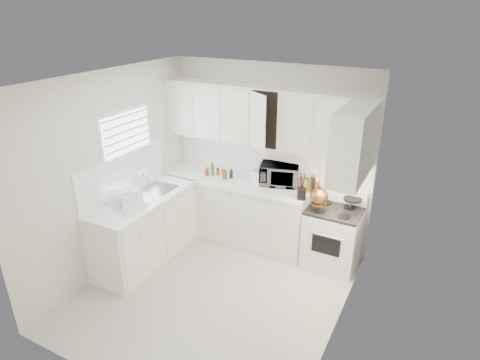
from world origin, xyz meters
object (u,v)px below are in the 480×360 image
Objects in this scene: utensil_crock at (302,186)px; dish_rack at (126,196)px; microwave at (279,172)px; tea_kettle at (319,195)px; stove at (333,230)px; rice_cooker at (260,176)px.

utensil_crock reaches higher than dish_rack.
utensil_crock reaches higher than microwave.
microwave is (-0.69, 0.34, 0.06)m from tea_kettle.
stove is 0.59m from tea_kettle.
tea_kettle is at bearing 40.55° from dish_rack.
tea_kettle is 2.45m from dish_rack.
rice_cooker is (-1.11, 0.07, 0.53)m from stove.
utensil_crock is at bearing 44.03° from dish_rack.
rice_cooker is 0.62× the size of utensil_crock.
rice_cooker is at bearing -172.11° from microwave.
utensil_crock is (0.69, -0.21, 0.07)m from rice_cooker.
microwave is 2.10m from dish_rack.
utensil_crock is at bearing -168.08° from tea_kettle.
dish_rack reaches higher than stove.
utensil_crock is at bearing -51.48° from microwave.
tea_kettle is 0.77m from microwave.
tea_kettle reaches higher than stove.
tea_kettle is at bearing -13.61° from rice_cooker.
microwave is 1.19× the size of dish_rack.
rice_cooker is at bearing 61.06° from dish_rack.
microwave is at bearing 168.65° from stove.
microwave is at bearing 171.34° from tea_kettle.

